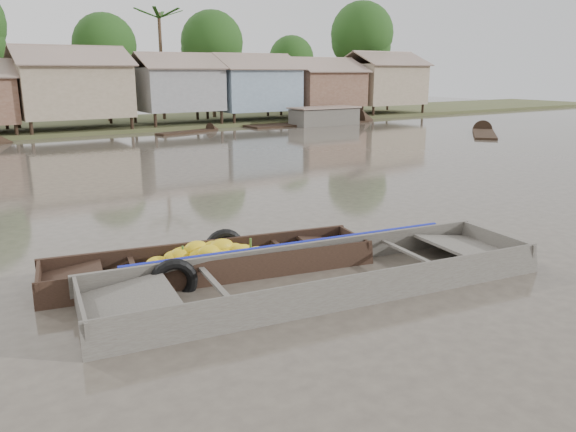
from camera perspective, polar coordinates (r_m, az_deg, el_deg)
ground at (r=10.77m, az=1.41°, el=-6.40°), size 120.00×120.00×0.00m
riverbank at (r=41.11m, az=-21.15°, el=12.53°), size 120.00×12.47×10.22m
banana_boat at (r=11.10m, az=-8.15°, el=-4.81°), size 6.57×2.72×0.92m
viewer_boat at (r=10.41m, az=3.50°, el=-6.70°), size 8.74×3.39×0.68m
distant_boats at (r=37.57m, az=-4.32°, el=8.93°), size 48.19×15.24×1.38m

